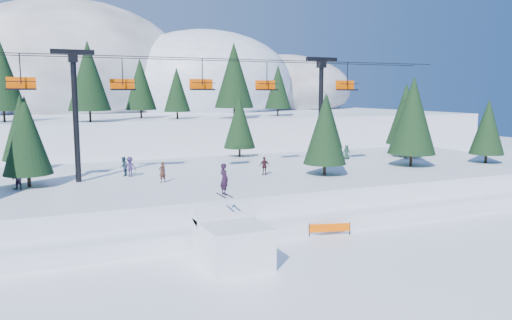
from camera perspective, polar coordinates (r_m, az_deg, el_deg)
name	(u,v)px	position (r m, az deg, el deg)	size (l,w,h in m)	color
ground	(281,270)	(27.63, 2.92, -12.45)	(160.00, 160.00, 0.00)	white
mid_shelf	(189,189)	(43.60, -7.62, -3.26)	(70.00, 22.00, 2.50)	white
berm	(230,224)	(34.48, -3.02, -7.36)	(70.00, 6.00, 1.10)	white
mountain_ridge	(77,91)	(96.78, -19.75, 7.38)	(119.00, 61.02, 26.46)	white
jump_kicker	(232,241)	(28.34, -2.78, -9.20)	(3.42, 4.66, 5.47)	white
chairlift	(197,95)	(43.08, -6.78, 7.42)	(46.00, 3.21, 10.28)	black
conifer_stand	(191,123)	(43.02, -7.41, 4.26)	(61.05, 18.79, 9.88)	black
distant_skiers	(154,167)	(42.39, -11.59, -0.80)	(32.23, 6.42, 1.84)	#322450
banner_near	(330,228)	(33.98, 8.42, -7.68)	(2.77, 0.78, 0.90)	black
banner_far	(356,219)	(36.56, 11.33, -6.64)	(2.84, 0.42, 0.90)	black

